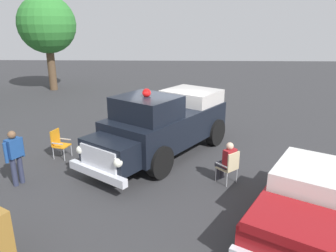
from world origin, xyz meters
TOP-DOWN VIEW (x-y plane):
  - ground_plane at (0.00, 0.00)m, footprint 60.00×60.00m
  - vintage_fire_truck at (-0.21, -0.06)m, footprint 5.18×6.12m
  - classic_hot_rod at (3.25, -4.35)m, footprint 3.85×4.69m
  - lawn_chair_near_truck at (1.83, -2.19)m, footprint 0.69×0.69m
  - lawn_chair_spare at (-3.93, -0.43)m, footprint 0.61×0.61m
  - spectator_seated at (1.74, -2.09)m, footprint 0.63×0.65m
  - spectator_standing at (-4.44, -2.45)m, footprint 0.42×0.62m
  - oak_tree_distant at (-8.65, 11.51)m, footprint 3.85×3.85m

SIDE VIEW (x-z plane):
  - ground_plane at x=0.00m, z-range 0.00..0.00m
  - lawn_chair_near_truck at x=1.83m, z-range 0.08..1.10m
  - lawn_chair_spare at x=-3.93m, z-range 0.08..1.10m
  - spectator_seated at x=1.74m, z-range 0.05..1.34m
  - classic_hot_rod at x=3.25m, z-range 0.02..1.48m
  - spectator_standing at x=-4.44m, z-range 0.13..1.80m
  - vintage_fire_truck at x=-0.21m, z-range -0.10..2.49m
  - oak_tree_distant at x=-8.65m, z-range 1.23..7.63m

